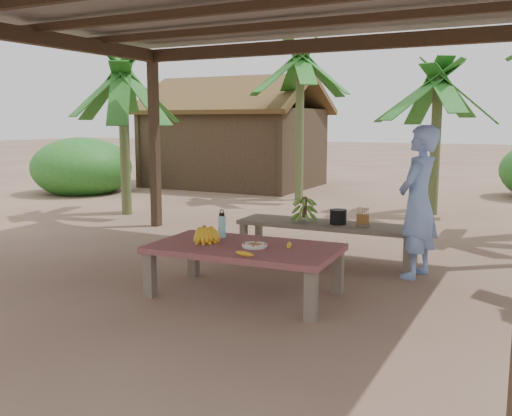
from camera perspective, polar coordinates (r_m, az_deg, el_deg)
The scene contains 17 objects.
ground at distance 6.09m, azimuth -1.74°, elevation -7.48°, with size 80.00×80.00×0.00m, color brown.
pavilion at distance 5.94m, azimuth -2.06°, elevation 19.19°, with size 6.60×5.60×2.95m.
work_table at distance 5.56m, azimuth -1.14°, elevation -4.42°, with size 1.85×1.10×0.50m.
bench at distance 7.09m, azimuth 7.07°, elevation -1.94°, with size 2.22×0.67×0.45m.
ripe_banana_bunch at distance 5.70m, azimuth -5.18°, elevation -2.52°, with size 0.30×0.26×0.18m, color yellow, non-canonical shape.
plate at distance 5.45m, azimuth -0.14°, elevation -3.78°, with size 0.24×0.24×0.04m.
loose_banana_front at distance 5.10m, azimuth -1.13°, elevation -4.60°, with size 0.04×0.17×0.04m, color yellow.
loose_banana_side at distance 5.46m, azimuth 3.32°, elevation -3.73°, with size 0.04×0.14×0.04m, color yellow.
water_flask at distance 5.91m, azimuth -3.43°, elevation -1.77°, with size 0.08×0.08×0.30m.
green_banana_stalk at distance 7.15m, azimuth 4.87°, elevation -0.04°, with size 0.29×0.29×0.33m, color #598C2D, non-canonical shape.
cooking_pot at distance 7.01m, azimuth 8.22°, elevation -0.91°, with size 0.20×0.20×0.17m, color black.
skewer_rack at distance 6.89m, azimuth 10.63°, elevation -0.86°, with size 0.18×0.08×0.24m, color #A57F47, non-canonical shape.
woman at distance 6.39m, azimuth 15.90°, elevation 0.56°, with size 0.60×0.40×1.66m, color #6C89CC.
hut at distance 15.04m, azimuth -2.07°, elevation 6.44°, with size 4.40×3.43×2.85m.
banana_plant_n at distance 10.81m, azimuth 17.73°, elevation 10.95°, with size 1.80×1.80×2.67m.
banana_plant_nw at distance 12.33m, azimuth 4.45°, elevation 13.68°, with size 1.80×1.80×3.26m.
banana_plant_w at distance 10.62m, azimuth -13.18°, elevation 11.53°, with size 1.80×1.80×2.74m.
Camera 1 is at (2.83, -5.12, 1.70)m, focal length 40.00 mm.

